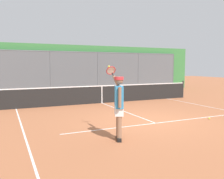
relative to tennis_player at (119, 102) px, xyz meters
The scene contains 6 objects.
ground_plane 2.73m from the tennis_player, 142.58° to the right, with size 60.00×60.00×0.00m, color #A8603D.
court_line_markings 2.37m from the tennis_player, 159.39° to the right, with size 8.71×9.21×0.01m.
fence_backdrop 12.19m from the tennis_player, 99.49° to the right, with size 20.80×1.37×3.54m.
tennis_net 6.52m from the tennis_player, 107.98° to the right, with size 11.19×0.09×1.07m.
tennis_player is the anchor object (origin of this frame).
tennis_ball_near_baseline 4.41m from the tennis_player, 168.92° to the right, with size 0.07×0.07×0.07m, color #D6E042.
Camera 1 is at (4.83, 7.32, 2.01)m, focal length 38.60 mm.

